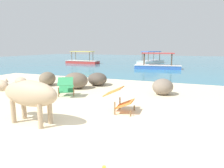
% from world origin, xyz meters
% --- Properties ---
extents(sand_beach, '(18.00, 14.00, 0.04)m').
position_xyz_m(sand_beach, '(0.00, 0.00, 0.02)').
color(sand_beach, beige).
rests_on(sand_beach, ground).
extents(water_surface, '(60.00, 36.00, 0.03)m').
position_xyz_m(water_surface, '(0.00, 22.00, 0.00)').
color(water_surface, teal).
rests_on(water_surface, ground).
extents(cow, '(1.87, 0.62, 1.06)m').
position_xyz_m(cow, '(-1.30, 0.24, 0.74)').
color(cow, tan).
rests_on(cow, sand_beach).
extents(deck_chair_near, '(0.81, 0.60, 0.68)m').
position_xyz_m(deck_chair_near, '(0.34, 1.76, 0.42)').
color(deck_chair_near, brown).
rests_on(deck_chair_near, sand_beach).
extents(deck_chair_far, '(0.85, 0.93, 0.68)m').
position_xyz_m(deck_chair_far, '(-2.01, 2.71, 0.42)').
color(deck_chair_far, brown).
rests_on(deck_chair_far, sand_beach).
extents(shore_rock_large, '(1.02, 1.11, 0.62)m').
position_xyz_m(shore_rock_large, '(-4.04, 4.19, 0.35)').
color(shore_rock_large, '#756651').
rests_on(shore_rock_large, sand_beach).
extents(shore_rock_medium, '(1.19, 1.06, 0.68)m').
position_xyz_m(shore_rock_medium, '(-2.44, 4.04, 0.38)').
color(shore_rock_medium, '#6B5B4C').
rests_on(shore_rock_medium, sand_beach).
extents(shore_rock_small, '(1.05, 1.06, 0.59)m').
position_xyz_m(shore_rock_small, '(1.12, 4.27, 0.34)').
color(shore_rock_small, gray).
rests_on(shore_rock_small, sand_beach).
extents(shore_rock_flat, '(1.25, 1.28, 0.58)m').
position_xyz_m(shore_rock_flat, '(-1.92, 5.05, 0.33)').
color(shore_rock_flat, brown).
rests_on(shore_rock_flat, sand_beach).
extents(boat_red, '(3.69, 1.21, 1.29)m').
position_xyz_m(boat_red, '(-9.02, 15.96, 0.29)').
color(boat_red, '#C63833').
rests_on(boat_red, water_surface).
extents(boat_white, '(2.49, 3.83, 1.29)m').
position_xyz_m(boat_white, '(-2.20, 18.75, 0.29)').
color(boat_white, white).
rests_on(boat_white, water_surface).
extents(boat_blue, '(3.80, 1.69, 1.29)m').
position_xyz_m(boat_blue, '(-0.61, 13.42, 0.29)').
color(boat_blue, '#3866B7').
rests_on(boat_blue, water_surface).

